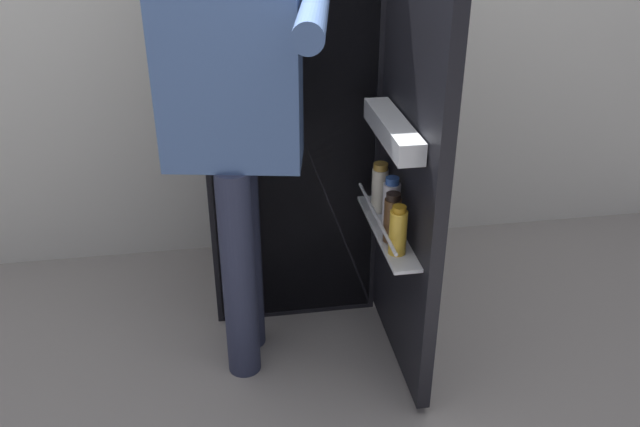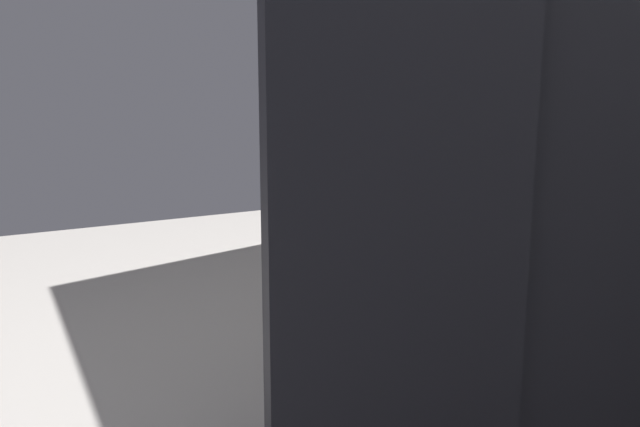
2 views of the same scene
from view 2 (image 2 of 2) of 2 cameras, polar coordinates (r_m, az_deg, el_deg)
name	(u,v)px [view 2 (image 2 of 2)]	position (r m, az deg, el deg)	size (l,w,h in m)	color
refrigerator	(538,135)	(2.51, 13.82, 4.90)	(0.70, 1.27, 1.77)	black
person	(340,102)	(2.45, 1.31, 7.18)	(0.55, 0.80, 1.62)	#2D334C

